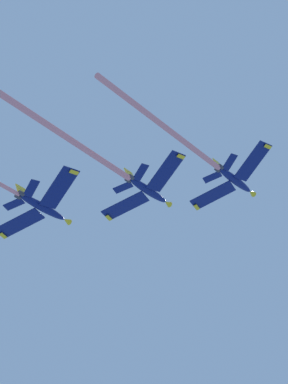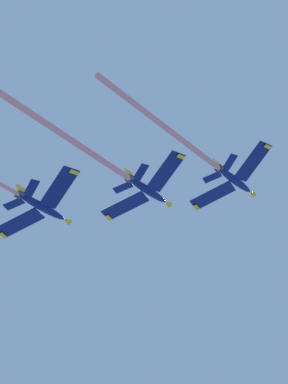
% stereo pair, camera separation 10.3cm
% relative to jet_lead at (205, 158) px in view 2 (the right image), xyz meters
% --- Properties ---
extents(jet_lead, '(20.10, 44.04, 24.40)m').
position_rel_jet_lead_xyz_m(jet_lead, '(0.00, 0.00, 0.00)').
color(jet_lead, navy).
extents(jet_second, '(20.06, 43.71, 25.63)m').
position_rel_jet_lead_xyz_m(jet_second, '(-11.39, -13.34, -6.41)').
color(jet_second, navy).
extents(jet_third, '(20.07, 42.58, 23.37)m').
position_rel_jet_lead_xyz_m(jet_third, '(-25.39, -23.12, -10.34)').
color(jet_third, navy).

